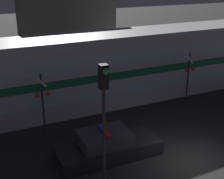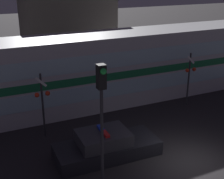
{
  "view_description": "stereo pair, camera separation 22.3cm",
  "coord_description": "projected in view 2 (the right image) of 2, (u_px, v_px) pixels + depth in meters",
  "views": [
    {
      "loc": [
        -8.56,
        -9.28,
        8.12
      ],
      "look_at": [
        -1.57,
        5.23,
        2.05
      ],
      "focal_mm": 50.0,
      "sensor_mm": 36.0,
      "label": 1
    },
    {
      "loc": [
        -8.35,
        -9.38,
        8.12
      ],
      "look_at": [
        -1.57,
        5.23,
        2.05
      ],
      "focal_mm": 50.0,
      "sensor_mm": 36.0,
      "label": 2
    }
  ],
  "objects": [
    {
      "name": "building_left",
      "position": [
        67.0,
        24.0,
        27.07
      ],
      "size": [
        7.33,
        5.18,
        7.85
      ],
      "color": "#47423D",
      "rests_on": "ground_plane"
    },
    {
      "name": "police_car",
      "position": [
        106.0,
        146.0,
        14.53
      ],
      "size": [
        4.93,
        2.08,
        1.41
      ],
      "rotation": [
        0.0,
        0.0,
        -0.03
      ],
      "color": "black",
      "rests_on": "ground_plane"
    },
    {
      "name": "crossing_signal_near",
      "position": [
        190.0,
        75.0,
        19.59
      ],
      "size": [
        0.78,
        0.3,
        3.46
      ],
      "color": "#2D2D33",
      "rests_on": "ground_plane"
    },
    {
      "name": "traffic_light_corner",
      "position": [
        102.0,
        104.0,
        11.26
      ],
      "size": [
        0.3,
        0.46,
        5.14
      ],
      "color": "#2D2D33",
      "rests_on": "ground_plane"
    },
    {
      "name": "crossing_signal_far",
      "position": [
        43.0,
        100.0,
        15.71
      ],
      "size": [
        0.78,
        0.3,
        3.46
      ],
      "color": "#2D2D33",
      "rests_on": "ground_plane"
    },
    {
      "name": "ground_plane",
      "position": [
        192.0,
        164.0,
        14.11
      ],
      "size": [
        120.0,
        120.0,
        0.0
      ],
      "primitive_type": "plane",
      "color": "#262326"
    },
    {
      "name": "train",
      "position": [
        115.0,
        68.0,
        20.32
      ],
      "size": [
        22.4,
        3.15,
        4.56
      ],
      "color": "silver",
      "rests_on": "ground_plane"
    }
  ]
}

